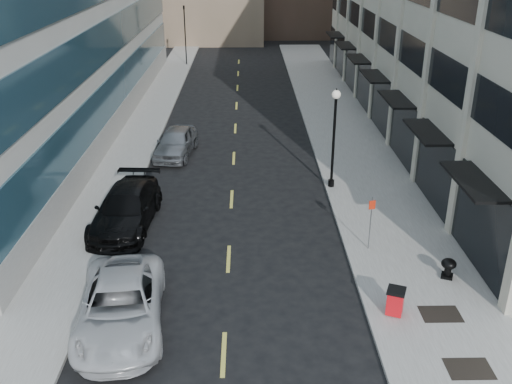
{
  "coord_description": "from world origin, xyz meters",
  "views": [
    {
      "loc": [
        0.79,
        -12.7,
        12.26
      ],
      "look_at": [
        1.17,
        8.87,
        2.67
      ],
      "focal_mm": 40.0,
      "sensor_mm": 36.0,
      "label": 1
    }
  ],
  "objects_px": {
    "trash_bin": "(395,301)",
    "sign_post": "(371,216)",
    "urn_planter": "(448,266)",
    "car_black_pickup": "(126,208)",
    "car_silver_sedan": "(176,142)",
    "traffic_signal": "(184,9)",
    "car_white_van": "(121,306)",
    "lamppost": "(334,130)"
  },
  "relations": [
    {
      "from": "trash_bin",
      "to": "sign_post",
      "type": "xyz_separation_m",
      "value": [
        0.0,
        4.63,
        1.02
      ]
    },
    {
      "from": "trash_bin",
      "to": "lamppost",
      "type": "relative_size",
      "value": 0.19
    },
    {
      "from": "car_black_pickup",
      "to": "car_silver_sedan",
      "type": "height_order",
      "value": "car_black_pickup"
    },
    {
      "from": "car_white_van",
      "to": "lamppost",
      "type": "relative_size",
      "value": 1.14
    },
    {
      "from": "sign_post",
      "to": "urn_planter",
      "type": "bearing_deg",
      "value": -54.81
    },
    {
      "from": "trash_bin",
      "to": "traffic_signal",
      "type": "bearing_deg",
      "value": 126.43
    },
    {
      "from": "car_black_pickup",
      "to": "sign_post",
      "type": "relative_size",
      "value": 2.53
    },
    {
      "from": "car_black_pickup",
      "to": "car_silver_sedan",
      "type": "xyz_separation_m",
      "value": [
        1.26,
        9.47,
        -0.03
      ]
    },
    {
      "from": "car_black_pickup",
      "to": "lamppost",
      "type": "xyz_separation_m",
      "value": [
        10.1,
        4.14,
        2.4
      ]
    },
    {
      "from": "car_white_van",
      "to": "car_silver_sedan",
      "type": "xyz_separation_m",
      "value": [
        -0.01,
        17.08,
        0.01
      ]
    },
    {
      "from": "car_black_pickup",
      "to": "car_silver_sedan",
      "type": "distance_m",
      "value": 9.55
    },
    {
      "from": "car_white_van",
      "to": "car_black_pickup",
      "type": "bearing_deg",
      "value": 93.24
    },
    {
      "from": "car_white_van",
      "to": "urn_planter",
      "type": "xyz_separation_m",
      "value": [
        12.13,
        2.7,
        -0.2
      ]
    },
    {
      "from": "traffic_signal",
      "to": "lamppost",
      "type": "height_order",
      "value": "traffic_signal"
    },
    {
      "from": "car_black_pickup",
      "to": "car_silver_sedan",
      "type": "relative_size",
      "value": 1.22
    },
    {
      "from": "car_black_pickup",
      "to": "trash_bin",
      "type": "distance_m",
      "value": 12.97
    },
    {
      "from": "car_white_van",
      "to": "trash_bin",
      "type": "xyz_separation_m",
      "value": [
        9.49,
        0.37,
        -0.15
      ]
    },
    {
      "from": "traffic_signal",
      "to": "sign_post",
      "type": "relative_size",
      "value": 2.88
    },
    {
      "from": "lamppost",
      "to": "sign_post",
      "type": "xyz_separation_m",
      "value": [
        0.67,
        -6.74,
        -1.58
      ]
    },
    {
      "from": "car_white_van",
      "to": "sign_post",
      "type": "xyz_separation_m",
      "value": [
        9.5,
        5.0,
        0.86
      ]
    },
    {
      "from": "traffic_signal",
      "to": "car_white_van",
      "type": "distance_m",
      "value": 44.81
    },
    {
      "from": "car_black_pickup",
      "to": "urn_planter",
      "type": "relative_size",
      "value": 7.57
    },
    {
      "from": "car_silver_sedan",
      "to": "urn_planter",
      "type": "bearing_deg",
      "value": -42.52
    },
    {
      "from": "trash_bin",
      "to": "car_silver_sedan",
      "type": "bearing_deg",
      "value": 141.5
    },
    {
      "from": "car_white_van",
      "to": "lamppost",
      "type": "xyz_separation_m",
      "value": [
        8.83,
        11.75,
        2.44
      ]
    },
    {
      "from": "trash_bin",
      "to": "sign_post",
      "type": "relative_size",
      "value": 0.42
    },
    {
      "from": "urn_planter",
      "to": "sign_post",
      "type": "bearing_deg",
      "value": 138.78
    },
    {
      "from": "sign_post",
      "to": "urn_planter",
      "type": "xyz_separation_m",
      "value": [
        2.63,
        -2.31,
        -1.07
      ]
    },
    {
      "from": "sign_post",
      "to": "urn_planter",
      "type": "distance_m",
      "value": 3.66
    },
    {
      "from": "car_silver_sedan",
      "to": "lamppost",
      "type": "distance_m",
      "value": 10.61
    },
    {
      "from": "trash_bin",
      "to": "urn_planter",
      "type": "bearing_deg",
      "value": 63.19
    },
    {
      "from": "traffic_signal",
      "to": "urn_planter",
      "type": "bearing_deg",
      "value": -71.36
    },
    {
      "from": "car_white_van",
      "to": "sign_post",
      "type": "relative_size",
      "value": 2.51
    },
    {
      "from": "urn_planter",
      "to": "car_white_van",
      "type": "bearing_deg",
      "value": -167.47
    },
    {
      "from": "traffic_signal",
      "to": "urn_planter",
      "type": "relative_size",
      "value": 8.61
    },
    {
      "from": "traffic_signal",
      "to": "car_silver_sedan",
      "type": "relative_size",
      "value": 1.38
    },
    {
      "from": "car_black_pickup",
      "to": "urn_planter",
      "type": "bearing_deg",
      "value": -16.66
    },
    {
      "from": "sign_post",
      "to": "car_white_van",
      "type": "bearing_deg",
      "value": -165.81
    },
    {
      "from": "car_silver_sedan",
      "to": "sign_post",
      "type": "bearing_deg",
      "value": -44.47
    },
    {
      "from": "traffic_signal",
      "to": "car_white_van",
      "type": "xyz_separation_m",
      "value": [
        1.97,
        -44.5,
        -4.87
      ]
    },
    {
      "from": "lamppost",
      "to": "urn_planter",
      "type": "bearing_deg",
      "value": -69.97
    },
    {
      "from": "car_black_pickup",
      "to": "lamppost",
      "type": "height_order",
      "value": "lamppost"
    }
  ]
}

